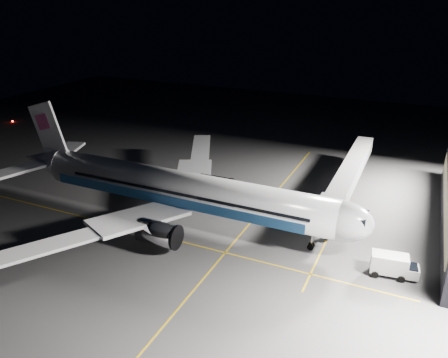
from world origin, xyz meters
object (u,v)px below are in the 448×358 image
airliner (176,189)px  service_truck (394,265)px  safety_cone_b (177,204)px  baggage_tug (201,185)px  jet_bridge (348,176)px  safety_cone_a (243,196)px  safety_cone_c (157,197)px

airliner → service_truck: (32.54, -1.93, -3.59)m
safety_cone_b → airliner: bearing=-57.5°
airliner → baggage_tug: size_ratio=19.25×
jet_bridge → safety_cone_a: 18.33m
safety_cone_b → service_truck: bearing=-9.6°
service_truck → safety_cone_b: 35.62m
service_truck → safety_cone_a: size_ratio=10.31×
service_truck → airliner: bearing=169.5°
baggage_tug → safety_cone_b: baggage_tug is taller
safety_cone_a → jet_bridge: bearing=22.1°
safety_cone_b → baggage_tug: bearing=83.8°
service_truck → safety_cone_a: service_truck is taller
airliner → baggage_tug: (-1.76, 11.34, -4.27)m
service_truck → safety_cone_b: (-35.09, 5.93, -1.32)m
safety_cone_c → service_truck: bearing=-9.5°
service_truck → baggage_tug: (-34.30, 13.27, -0.69)m
airliner → baggage_tug: bearing=98.8°
service_truck → safety_cone_a: 29.20m
baggage_tug → airliner: bearing=-62.7°
jet_bridge → safety_cone_b: jet_bridge is taller
airliner → safety_cone_b: 6.82m
jet_bridge → baggage_tug: 25.99m
service_truck → safety_cone_c: bearing=163.4°
airliner → safety_cone_c: bearing=145.9°
airliner → safety_cone_c: size_ratio=94.24×
baggage_tug → safety_cone_c: 8.44m
service_truck → jet_bridge: bearing=108.2°
safety_cone_c → safety_cone_a: bearing=26.2°
airliner → jet_bridge: bearing=38.0°
airliner → baggage_tug: 12.24m
jet_bridge → safety_cone_b: bearing=-151.3°
jet_bridge → baggage_tug: size_ratio=10.77×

